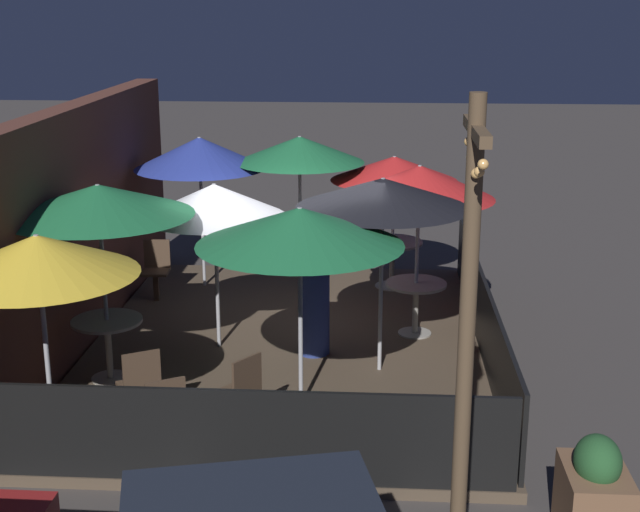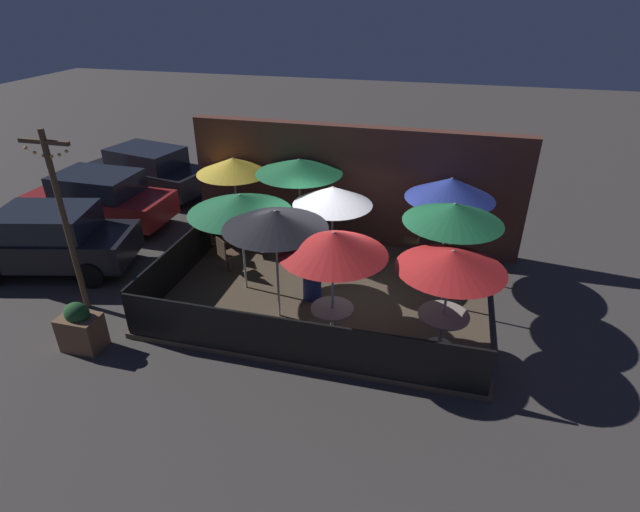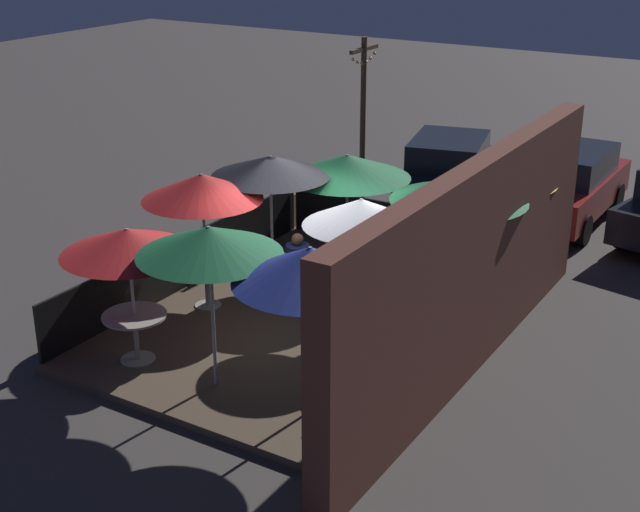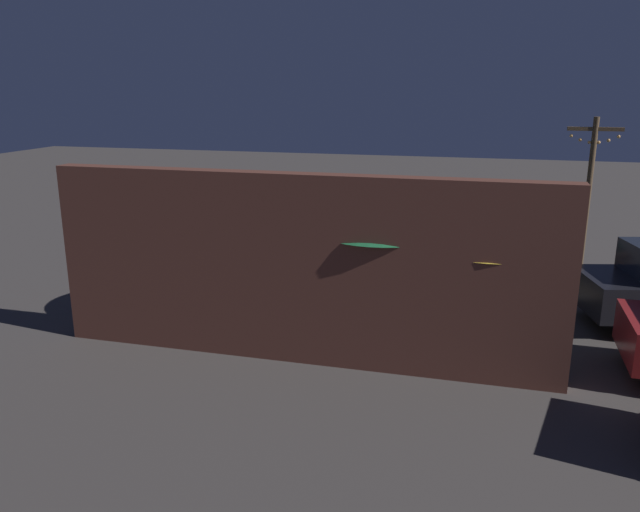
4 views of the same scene
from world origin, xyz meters
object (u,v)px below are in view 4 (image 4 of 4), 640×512
(dining_table_0, at_px, (333,252))
(patio_umbrella_7, at_px, (194,210))
(patio_umbrella_6, at_px, (332,219))
(planter_box, at_px, (532,261))
(patio_umbrella_8, at_px, (383,190))
(patio_chair_3, at_px, (219,304))
(patio_umbrella_1, at_px, (246,196))
(dining_table_2, at_px, (378,310))
(patio_chair_0, at_px, (459,291))
(patio_chair_2, at_px, (489,305))
(patio_chair_1, at_px, (451,309))
(light_post, at_px, (587,200))
(patio_umbrella_0, at_px, (333,189))
(patio_umbrella_5, at_px, (489,237))
(patron_0, at_px, (352,270))
(patio_umbrella_3, at_px, (429,205))
(patio_umbrella_2, at_px, (381,222))
(patio_umbrella_4, at_px, (222,194))
(dining_table_1, at_px, (247,249))

(dining_table_0, bearing_deg, patio_umbrella_7, 59.33)
(patio_umbrella_6, height_order, planter_box, patio_umbrella_6)
(patio_umbrella_8, bearing_deg, patio_chair_3, 53.70)
(patio_umbrella_1, bearing_deg, dining_table_2, 138.07)
(patio_chair_0, relative_size, patio_chair_2, 1.00)
(patio_umbrella_1, xyz_separation_m, patio_chair_1, (-5.07, 2.73, -1.42))
(patio_umbrella_6, xyz_separation_m, light_post, (-4.95, -2.70, 0.12))
(planter_box, bearing_deg, dining_table_2, 60.09)
(patio_umbrella_0, height_order, patio_umbrella_8, patio_umbrella_8)
(patio_umbrella_5, height_order, patio_umbrella_6, patio_umbrella_5)
(dining_table_2, height_order, patio_chair_1, patio_chair_1)
(patio_umbrella_6, relative_size, patron_0, 1.65)
(patio_umbrella_7, bearing_deg, light_post, -155.76)
(patio_umbrella_5, height_order, patio_umbrella_7, patio_umbrella_7)
(patio_umbrella_6, bearing_deg, patio_chair_2, 179.85)
(planter_box, bearing_deg, patio_chair_0, 64.23)
(patio_umbrella_1, relative_size, patio_chair_3, 2.32)
(dining_table_0, height_order, light_post, light_post)
(patio_chair_3, distance_m, patron_0, 3.25)
(patio_umbrella_1, bearing_deg, dining_table_0, -171.99)
(patio_umbrella_3, bearing_deg, patio_chair_1, 110.79)
(patio_umbrella_6, xyz_separation_m, dining_table_0, (0.63, -2.61, -1.39))
(patio_umbrella_7, height_order, patio_chair_3, patio_umbrella_7)
(patron_0, bearing_deg, patio_umbrella_2, 3.27)
(patio_umbrella_8, bearing_deg, patio_umbrella_5, 124.85)
(patio_umbrella_4, relative_size, patio_umbrella_7, 1.01)
(patio_umbrella_4, relative_size, planter_box, 2.33)
(patio_umbrella_7, bearing_deg, patio_umbrella_8, -138.83)
(patio_umbrella_8, distance_m, patio_chair_2, 3.65)
(patio_umbrella_0, xyz_separation_m, patio_umbrella_6, (-0.63, 2.61, -0.15))
(patio_umbrella_4, relative_size, patio_chair_0, 2.64)
(patio_umbrella_6, bearing_deg, patio_umbrella_3, -144.53)
(dining_table_0, distance_m, patio_chair_3, 4.08)
(patio_umbrella_3, height_order, dining_table_0, patio_umbrella_3)
(patio_umbrella_2, xyz_separation_m, patio_chair_0, (-1.33, -1.79, -1.72))
(dining_table_1, xyz_separation_m, planter_box, (-6.75, -1.63, -0.26))
(patio_chair_0, height_order, patio_chair_3, same)
(patio_chair_1, distance_m, patron_0, 2.79)
(patio_umbrella_5, bearing_deg, patio_chair_1, -53.48)
(patio_chair_0, xyz_separation_m, patio_chair_1, (0.10, 1.08, 0.00))
(patio_umbrella_2, height_order, patio_chair_3, patio_umbrella_2)
(patio_umbrella_7, bearing_deg, dining_table_2, 173.21)
(dining_table_2, relative_size, patron_0, 0.63)
(patio_umbrella_7, distance_m, patio_umbrella_8, 4.27)
(patio_umbrella_7, relative_size, patio_umbrella_8, 0.99)
(patio_chair_2, height_order, planter_box, planter_box)
(patio_umbrella_5, bearing_deg, patron_0, -41.30)
(dining_table_0, relative_size, patio_chair_1, 0.91)
(patio_umbrella_5, distance_m, patio_chair_3, 5.05)
(patio_umbrella_7, relative_size, patio_chair_2, 2.63)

